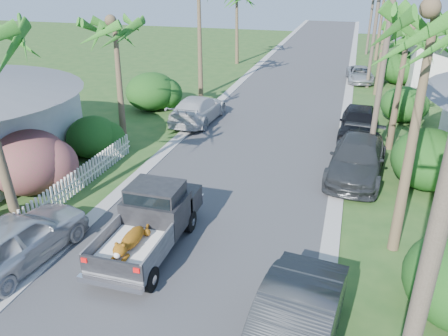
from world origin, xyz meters
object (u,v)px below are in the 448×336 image
(utility_pole_a, at_px, (425,281))
(parked_car_rd, at_px, (360,75))
(parked_car_rf, at_px, (359,123))
(parked_car_rm, at_px, (357,159))
(palm_r_a, at_px, (437,11))
(palm_r_b, at_px, (409,28))
(parked_car_rn, at_px, (292,333))
(utility_pole_c, at_px, (375,26))
(palm_l_b, at_px, (113,22))
(pickup_truck, at_px, (153,217))
(utility_pole_b, at_px, (383,65))
(parked_car_ln, at_px, (16,240))
(utility_pole_d, at_px, (372,9))
(parked_car_lf, at_px, (198,109))

(utility_pole_a, bearing_deg, parked_car_rd, 91.08)
(parked_car_rf, relative_size, parked_car_rd, 1.14)
(parked_car_rm, relative_size, parked_car_rf, 1.15)
(palm_r_a, distance_m, palm_r_b, 9.12)
(parked_car_rn, height_order, utility_pole_c, utility_pole_c)
(palm_l_b, bearing_deg, pickup_truck, -56.21)
(utility_pole_b, height_order, utility_pole_c, same)
(utility_pole_c, bearing_deg, parked_car_ln, -111.93)
(parked_car_rm, xyz_separation_m, palm_l_b, (-11.80, 0.71, 5.34))
(parked_car_rd, bearing_deg, parked_car_ln, -114.81)
(pickup_truck, distance_m, utility_pole_d, 39.87)
(parked_car_ln, height_order, palm_l_b, palm_l_b)
(pickup_truck, relative_size, palm_r_b, 0.71)
(parked_car_ln, relative_size, palm_r_a, 0.57)
(palm_l_b, xyz_separation_m, utility_pole_a, (12.40, -14.00, -1.55))
(parked_car_rn, distance_m, palm_l_b, 16.57)
(parked_car_rf, bearing_deg, pickup_truck, -115.20)
(pickup_truck, height_order, palm_l_b, palm_l_b)
(palm_r_a, xyz_separation_m, utility_pole_d, (-0.70, 37.00, -2.82))
(utility_pole_a, height_order, utility_pole_c, same)
(parked_car_rf, height_order, parked_car_ln, parked_car_ln)
(utility_pole_a, distance_m, utility_pole_d, 45.00)
(parked_car_rn, distance_m, palm_r_b, 15.80)
(parked_car_rd, distance_m, palm_l_b, 22.01)
(parked_car_rf, xyz_separation_m, parked_car_lf, (-9.25, 0.12, -0.06))
(parked_car_rn, height_order, utility_pole_b, utility_pole_b)
(pickup_truck, relative_size, utility_pole_c, 0.57)
(palm_r_a, distance_m, utility_pole_b, 7.58)
(parked_car_rn, xyz_separation_m, parked_car_rd, (1.30, 29.41, -0.26))
(parked_car_rn, relative_size, utility_pole_d, 0.57)
(parked_car_lf, bearing_deg, utility_pole_c, -128.55)
(palm_r_a, relative_size, utility_pole_a, 0.97)
(parked_car_rd, relative_size, parked_car_lf, 0.80)
(parked_car_rm, relative_size, palm_r_a, 0.64)
(parked_car_rn, distance_m, utility_pole_a, 4.81)
(utility_pole_a, relative_size, utility_pole_b, 1.00)
(parked_car_ln, height_order, utility_pole_b, utility_pole_b)
(pickup_truck, relative_size, parked_car_rm, 0.92)
(parked_car_lf, height_order, palm_r_b, palm_r_b)
(parked_car_ln, height_order, utility_pole_c, utility_pole_c)
(parked_car_rm, height_order, parked_car_rd, parked_car_rm)
(parked_car_rn, height_order, parked_car_lf, parked_car_rn)
(parked_car_rf, distance_m, utility_pole_c, 12.29)
(utility_pole_d, bearing_deg, palm_l_b, -111.80)
(pickup_truck, height_order, parked_car_lf, pickup_truck)
(parked_car_rm, bearing_deg, utility_pole_a, -81.70)
(pickup_truck, xyz_separation_m, utility_pole_b, (6.99, 9.09, 3.59))
(parked_car_rm, distance_m, utility_pole_a, 13.83)
(parked_car_rm, bearing_deg, parked_car_rn, -91.08)
(utility_pole_a, bearing_deg, parked_car_ln, 160.60)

